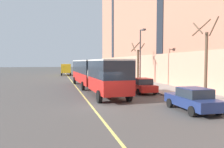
{
  "coord_description": "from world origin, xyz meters",
  "views": [
    {
      "loc": [
        -3.48,
        -15.67,
        3.24
      ],
      "look_at": [
        2.94,
        9.47,
        1.8
      ],
      "focal_mm": 35.0,
      "sensor_mm": 36.0,
      "label": 1
    }
  ],
  "objects_px": {
    "city_bus": "(94,72)",
    "box_truck": "(66,69)",
    "fire_hydrant": "(148,85)",
    "street_tree_far_uptown": "(138,63)",
    "parked_car_silver_0": "(113,77)",
    "street_lamp": "(141,52)",
    "parked_car_darkgray_6": "(96,73)",
    "parked_car_red_3": "(142,86)",
    "parked_car_black_4": "(101,74)",
    "street_tree_mid_block": "(206,59)",
    "parked_car_navy_2": "(193,99)"
  },
  "relations": [
    {
      "from": "street_lamp",
      "to": "fire_hydrant",
      "type": "bearing_deg",
      "value": -92.27
    },
    {
      "from": "box_truck",
      "to": "street_lamp",
      "type": "height_order",
      "value": "street_lamp"
    },
    {
      "from": "parked_car_silver_0",
      "to": "street_tree_mid_block",
      "type": "xyz_separation_m",
      "value": [
        3.08,
        -18.18,
        2.66
      ]
    },
    {
      "from": "street_tree_mid_block",
      "to": "street_lamp",
      "type": "relative_size",
      "value": 0.93
    },
    {
      "from": "parked_car_navy_2",
      "to": "box_truck",
      "type": "distance_m",
      "value": 42.02
    },
    {
      "from": "parked_car_darkgray_6",
      "to": "street_tree_mid_block",
      "type": "relative_size",
      "value": 0.67
    },
    {
      "from": "street_lamp",
      "to": "city_bus",
      "type": "bearing_deg",
      "value": -168.97
    },
    {
      "from": "parked_car_navy_2",
      "to": "city_bus",
      "type": "bearing_deg",
      "value": 109.82
    },
    {
      "from": "box_truck",
      "to": "fire_hydrant",
      "type": "distance_m",
      "value": 31.42
    },
    {
      "from": "parked_car_red_3",
      "to": "street_lamp",
      "type": "xyz_separation_m",
      "value": [
        1.86,
        5.02,
        3.75
      ]
    },
    {
      "from": "city_bus",
      "to": "parked_car_silver_0",
      "type": "xyz_separation_m",
      "value": [
        4.55,
        8.6,
        -1.23
      ]
    },
    {
      "from": "parked_car_silver_0",
      "to": "box_truck",
      "type": "height_order",
      "value": "box_truck"
    },
    {
      "from": "street_tree_mid_block",
      "to": "fire_hydrant",
      "type": "relative_size",
      "value": 9.33
    },
    {
      "from": "box_truck",
      "to": "street_tree_far_uptown",
      "type": "relative_size",
      "value": 1.15
    },
    {
      "from": "street_tree_mid_block",
      "to": "fire_hydrant",
      "type": "bearing_deg",
      "value": 99.6
    },
    {
      "from": "street_tree_far_uptown",
      "to": "parked_car_red_3",
      "type": "bearing_deg",
      "value": -108.37
    },
    {
      "from": "parked_car_silver_0",
      "to": "parked_car_darkgray_6",
      "type": "bearing_deg",
      "value": 89.67
    },
    {
      "from": "street_tree_far_uptown",
      "to": "street_lamp",
      "type": "distance_m",
      "value": 4.84
    },
    {
      "from": "box_truck",
      "to": "street_tree_mid_block",
      "type": "height_order",
      "value": "street_tree_mid_block"
    },
    {
      "from": "city_bus",
      "to": "street_tree_far_uptown",
      "type": "xyz_separation_m",
      "value": [
        7.62,
        5.69,
        1.11
      ]
    },
    {
      "from": "parked_car_red_3",
      "to": "parked_car_darkgray_6",
      "type": "bearing_deg",
      "value": 89.66
    },
    {
      "from": "city_bus",
      "to": "box_truck",
      "type": "xyz_separation_m",
      "value": [
        -1.91,
        29.05,
        -0.43
      ]
    },
    {
      "from": "parked_car_darkgray_6",
      "to": "city_bus",
      "type": "bearing_deg",
      "value": -100.73
    },
    {
      "from": "parked_car_silver_0",
      "to": "street_lamp",
      "type": "height_order",
      "value": "street_lamp"
    },
    {
      "from": "fire_hydrant",
      "to": "street_tree_far_uptown",
      "type": "bearing_deg",
      "value": 78.72
    },
    {
      "from": "parked_car_silver_0",
      "to": "city_bus",
      "type": "bearing_deg",
      "value": -117.89
    },
    {
      "from": "city_bus",
      "to": "parked_car_black_4",
      "type": "relative_size",
      "value": 4.09
    },
    {
      "from": "parked_car_silver_0",
      "to": "box_truck",
      "type": "xyz_separation_m",
      "value": [
        -6.46,
        20.45,
        0.8
      ]
    },
    {
      "from": "parked_car_navy_2",
      "to": "parked_car_silver_0",
      "type": "bearing_deg",
      "value": 89.85
    },
    {
      "from": "street_lamp",
      "to": "parked_car_darkgray_6",
      "type": "bearing_deg",
      "value": 94.14
    },
    {
      "from": "parked_car_darkgray_6",
      "to": "box_truck",
      "type": "bearing_deg",
      "value": 145.3
    },
    {
      "from": "fire_hydrant",
      "to": "parked_car_darkgray_6",
      "type": "bearing_deg",
      "value": 93.52
    },
    {
      "from": "parked_car_navy_2",
      "to": "street_tree_mid_block",
      "type": "relative_size",
      "value": 0.66
    },
    {
      "from": "parked_car_black_4",
      "to": "parked_car_red_3",
      "type": "bearing_deg",
      "value": -89.95
    },
    {
      "from": "parked_car_red_3",
      "to": "parked_car_black_4",
      "type": "bearing_deg",
      "value": 90.05
    },
    {
      "from": "parked_car_silver_0",
      "to": "box_truck",
      "type": "bearing_deg",
      "value": 107.53
    },
    {
      "from": "parked_car_black_4",
      "to": "parked_car_darkgray_6",
      "type": "relative_size",
      "value": 1.02
    },
    {
      "from": "parked_car_red_3",
      "to": "street_lamp",
      "type": "relative_size",
      "value": 0.65
    },
    {
      "from": "parked_car_darkgray_6",
      "to": "fire_hydrant",
      "type": "distance_m",
      "value": 25.84
    },
    {
      "from": "street_lamp",
      "to": "fire_hydrant",
      "type": "height_order",
      "value": "street_lamp"
    },
    {
      "from": "parked_car_red_3",
      "to": "box_truck",
      "type": "relative_size",
      "value": 0.66
    },
    {
      "from": "street_tree_mid_block",
      "to": "parked_car_silver_0",
      "type": "bearing_deg",
      "value": 99.62
    },
    {
      "from": "street_lamp",
      "to": "fire_hydrant",
      "type": "xyz_separation_m",
      "value": [
        -0.1,
        -2.52,
        -4.04
      ]
    },
    {
      "from": "parked_car_red_3",
      "to": "parked_car_black_4",
      "type": "xyz_separation_m",
      "value": [
        -0.02,
        21.49,
        -0.0
      ]
    },
    {
      "from": "parked_car_red_3",
      "to": "parked_car_darkgray_6",
      "type": "xyz_separation_m",
      "value": [
        0.17,
        28.3,
        0.0
      ]
    },
    {
      "from": "city_bus",
      "to": "box_truck",
      "type": "height_order",
      "value": "city_bus"
    },
    {
      "from": "fire_hydrant",
      "to": "street_lamp",
      "type": "bearing_deg",
      "value": 87.73
    },
    {
      "from": "parked_car_black_4",
      "to": "street_tree_far_uptown",
      "type": "bearing_deg",
      "value": -75.25
    },
    {
      "from": "parked_car_darkgray_6",
      "to": "parked_car_red_3",
      "type": "bearing_deg",
      "value": -90.34
    },
    {
      "from": "parked_car_black_4",
      "to": "street_tree_far_uptown",
      "type": "xyz_separation_m",
      "value": [
        3.16,
        -12.02,
        2.34
      ]
    }
  ]
}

